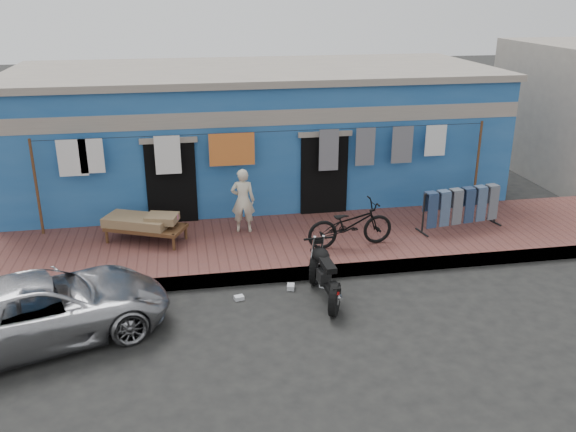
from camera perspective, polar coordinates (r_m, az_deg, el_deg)
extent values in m
plane|color=black|center=(10.39, 1.99, -9.79)|extent=(80.00, 80.00, 0.00)
cube|color=brown|center=(12.97, -0.79, -2.72)|extent=(28.00, 3.00, 0.25)
cube|color=gray|center=(11.67, 0.39, -5.48)|extent=(28.00, 0.10, 0.25)
cube|color=#1F5294|center=(16.29, -3.15, 7.57)|extent=(12.00, 5.00, 3.20)
cube|color=#9E9384|center=(13.73, -1.92, 9.20)|extent=(12.00, 0.14, 0.35)
cube|color=#9E9384|center=(16.00, -3.27, 13.44)|extent=(12.20, 5.20, 0.16)
cube|color=black|center=(13.89, -10.82, 2.58)|extent=(1.10, 0.10, 2.10)
cube|color=black|center=(14.26, 3.38, 3.39)|extent=(1.10, 0.10, 2.10)
cylinder|color=brown|center=(13.93, -22.47, 2.49)|extent=(0.06, 0.06, 2.10)
cylinder|color=brown|center=(15.26, 17.29, 4.61)|extent=(0.06, 0.06, 2.10)
cylinder|color=black|center=(13.48, -1.71, 7.90)|extent=(10.00, 0.01, 0.01)
cube|color=silver|center=(13.62, -19.53, 5.15)|extent=(0.60, 0.02, 0.79)
cube|color=silver|center=(13.55, -17.90, 5.36)|extent=(0.50, 0.02, 0.75)
cube|color=silver|center=(13.44, -11.19, 5.62)|extent=(0.55, 0.02, 0.85)
cube|color=#CC4C26|center=(13.47, -5.27, 6.22)|extent=(1.00, 0.02, 0.73)
cube|color=slate|center=(13.85, 3.84, 6.18)|extent=(0.45, 0.02, 0.95)
cube|color=slate|center=(14.06, 7.25, 6.44)|extent=(0.45, 0.02, 0.88)
cube|color=slate|center=(14.35, 10.64, 6.56)|extent=(0.50, 0.02, 0.86)
cube|color=silver|center=(14.63, 13.64, 6.88)|extent=(0.50, 0.02, 0.73)
imported|color=#A8A8AD|center=(10.36, -21.91, -7.97)|extent=(4.33, 2.97, 1.12)
imported|color=beige|center=(13.15, -4.24, 1.46)|extent=(0.56, 0.42, 1.42)
imported|color=black|center=(12.47, 5.87, -0.31)|extent=(1.85, 0.80, 1.16)
cube|color=silver|center=(11.06, -4.60, -7.63)|extent=(0.19, 0.16, 0.07)
cube|color=silver|center=(11.38, 0.26, -6.64)|extent=(0.17, 0.20, 0.09)
cube|color=silver|center=(11.51, 3.51, -6.37)|extent=(0.27, 0.28, 0.09)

